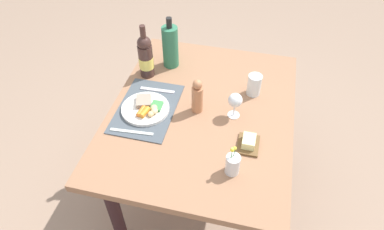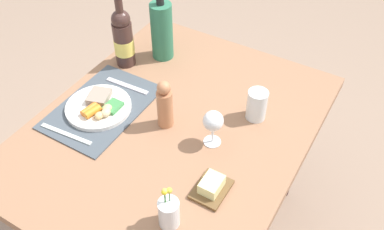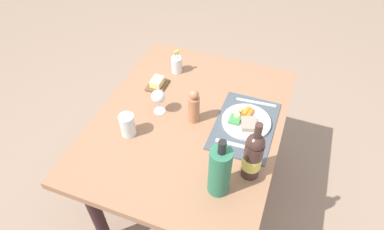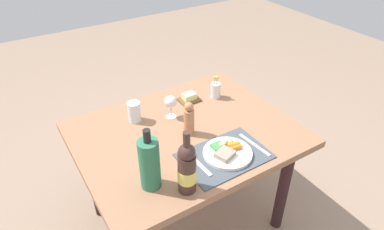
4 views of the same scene
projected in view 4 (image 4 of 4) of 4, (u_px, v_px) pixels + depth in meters
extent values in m
plane|color=gray|center=(187.00, 218.00, 2.29)|extent=(8.00, 8.00, 0.00)
cube|color=#96694C|center=(186.00, 134.00, 1.89)|extent=(1.18, 0.94, 0.04)
cylinder|color=#311C1E|center=(283.00, 187.00, 2.06)|extent=(0.07, 0.07, 0.69)
cylinder|color=#311C1E|center=(93.00, 176.00, 2.14)|extent=(0.07, 0.07, 0.69)
cylinder|color=#311C1E|center=(216.00, 128.00, 2.56)|extent=(0.07, 0.07, 0.69)
cube|color=#464F57|center=(224.00, 156.00, 1.71)|extent=(0.44, 0.29, 0.01)
cylinder|color=white|center=(228.00, 153.00, 1.71)|extent=(0.25, 0.25, 0.02)
cube|color=gray|center=(225.00, 154.00, 1.67)|extent=(0.11, 0.10, 0.03)
cylinder|color=orange|center=(234.00, 148.00, 1.71)|extent=(0.08, 0.03, 0.02)
cylinder|color=orange|center=(233.00, 145.00, 1.72)|extent=(0.07, 0.04, 0.03)
ellipsoid|color=#C5C37B|center=(223.00, 144.00, 1.73)|extent=(0.04, 0.03, 0.03)
ellipsoid|color=#D2B684|center=(225.00, 142.00, 1.75)|extent=(0.04, 0.03, 0.03)
ellipsoid|color=#DDB774|center=(230.00, 142.00, 1.75)|extent=(0.04, 0.03, 0.02)
cube|color=#3F8A48|center=(218.00, 146.00, 1.73)|extent=(0.07, 0.06, 0.01)
cube|color=silver|center=(199.00, 164.00, 1.65)|extent=(0.03, 0.19, 0.00)
cube|color=silver|center=(254.00, 145.00, 1.77)|extent=(0.03, 0.22, 0.00)
cylinder|color=silver|center=(134.00, 112.00, 1.93)|extent=(0.07, 0.07, 0.12)
cylinder|color=silver|center=(135.00, 115.00, 1.95)|extent=(0.07, 0.07, 0.07)
cylinder|color=#2F7150|center=(150.00, 164.00, 1.48)|extent=(0.09, 0.09, 0.25)
cylinder|color=black|center=(147.00, 136.00, 1.39)|extent=(0.03, 0.03, 0.06)
cylinder|color=#B7754E|center=(189.00, 122.00, 1.82)|extent=(0.06, 0.06, 0.15)
sphere|color=#B7754E|center=(189.00, 107.00, 1.77)|extent=(0.05, 0.05, 0.05)
cube|color=brown|center=(189.00, 100.00, 2.14)|extent=(0.13, 0.10, 0.01)
cube|color=beige|center=(189.00, 96.00, 2.13)|extent=(0.08, 0.06, 0.04)
cylinder|color=silver|center=(216.00, 90.00, 2.15)|extent=(0.06, 0.06, 0.10)
cylinder|color=#3F7233|center=(217.00, 88.00, 2.13)|extent=(0.00, 0.00, 0.15)
sphere|color=yellow|center=(217.00, 77.00, 2.09)|extent=(0.02, 0.02, 0.02)
cylinder|color=#3F7233|center=(215.00, 88.00, 2.14)|extent=(0.00, 0.00, 0.15)
sphere|color=yellow|center=(215.00, 77.00, 2.09)|extent=(0.02, 0.02, 0.02)
cylinder|color=#3F7233|center=(217.00, 88.00, 2.13)|extent=(0.00, 0.00, 0.15)
sphere|color=#EDD84C|center=(217.00, 77.00, 2.09)|extent=(0.02, 0.02, 0.02)
cylinder|color=white|center=(171.00, 117.00, 2.00)|extent=(0.06, 0.06, 0.00)
cylinder|color=white|center=(171.00, 111.00, 1.98)|extent=(0.01, 0.01, 0.07)
sphere|color=white|center=(170.00, 102.00, 1.94)|extent=(0.07, 0.07, 0.07)
cylinder|color=#402924|center=(187.00, 173.00, 1.47)|extent=(0.08, 0.08, 0.20)
sphere|color=#402924|center=(187.00, 153.00, 1.40)|extent=(0.08, 0.08, 0.08)
cylinder|color=#402924|center=(187.00, 142.00, 1.37)|extent=(0.03, 0.03, 0.10)
cylinder|color=#ECD65F|center=(187.00, 175.00, 1.48)|extent=(0.08, 0.08, 0.07)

